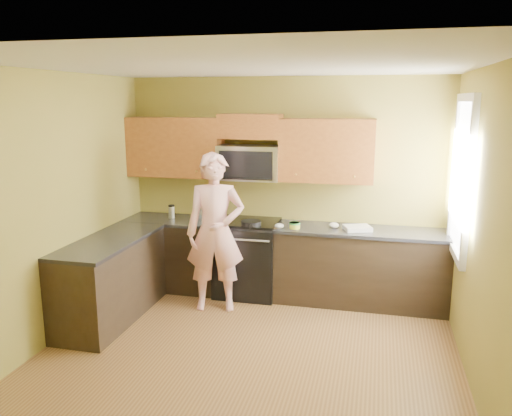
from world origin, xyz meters
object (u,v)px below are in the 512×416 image
(stove, at_px, (248,258))
(woman, at_px, (215,232))
(butter_tub, at_px, (295,228))
(frying_pan, at_px, (251,225))
(microwave, at_px, (250,179))
(travel_mug, at_px, (172,218))

(stove, xyz_separation_m, woman, (-0.25, -0.53, 0.45))
(woman, height_order, butter_tub, woman)
(butter_tub, bearing_deg, frying_pan, -171.49)
(microwave, xyz_separation_m, frying_pan, (0.10, -0.33, -0.50))
(frying_pan, distance_m, travel_mug, 1.15)
(woman, relative_size, frying_pan, 4.39)
(travel_mug, bearing_deg, microwave, 4.08)
(stove, height_order, butter_tub, butter_tub)
(woman, relative_size, travel_mug, 10.68)
(microwave, bearing_deg, frying_pan, -73.24)
(butter_tub, distance_m, travel_mug, 1.65)
(woman, bearing_deg, butter_tub, 11.01)
(butter_tub, bearing_deg, travel_mug, 173.84)
(microwave, distance_m, travel_mug, 1.16)
(stove, xyz_separation_m, travel_mug, (-1.02, 0.05, 0.45))
(butter_tub, xyz_separation_m, travel_mug, (-1.64, 0.18, 0.00))
(microwave, height_order, travel_mug, microwave)
(microwave, relative_size, butter_tub, 5.85)
(frying_pan, height_order, butter_tub, frying_pan)
(stove, distance_m, travel_mug, 1.12)
(microwave, bearing_deg, butter_tub, -22.17)
(woman, bearing_deg, stove, 50.94)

